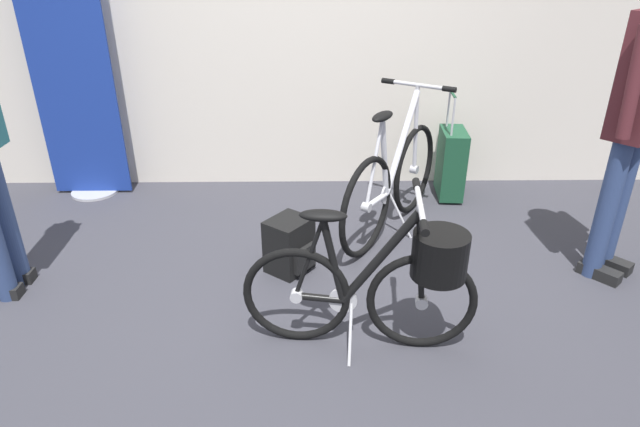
# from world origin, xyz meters

# --- Properties ---
(ground_plane) EXTENTS (7.40, 7.40, 0.00)m
(ground_plane) POSITION_xyz_m (0.00, 0.00, 0.00)
(ground_plane) COLOR #38383F
(back_wall) EXTENTS (7.40, 0.10, 2.85)m
(back_wall) POSITION_xyz_m (0.00, 2.05, 1.43)
(back_wall) COLOR silver
(back_wall) RESTS_ON ground_plane
(floor_banner_stand) EXTENTS (0.60, 0.36, 1.91)m
(floor_banner_stand) POSITION_xyz_m (-1.68, 1.79, 0.87)
(floor_banner_stand) COLOR #B7B7BC
(floor_banner_stand) RESTS_ON ground_plane
(folding_bike_foreground) EXTENTS (1.14, 0.53, 0.80)m
(folding_bike_foreground) POSITION_xyz_m (0.43, -0.09, 0.39)
(folding_bike_foreground) COLOR black
(folding_bike_foreground) RESTS_ON ground_plane
(display_bike_left) EXTENTS (0.80, 1.20, 0.98)m
(display_bike_left) POSITION_xyz_m (0.62, 1.12, 0.37)
(display_bike_left) COLOR black
(display_bike_left) RESTS_ON ground_plane
(visitor_near_wall) EXTENTS (0.42, 0.39, 1.76)m
(visitor_near_wall) POSITION_xyz_m (1.83, 0.58, 1.02)
(visitor_near_wall) COLOR navy
(visitor_near_wall) RESTS_ON ground_plane
(rolling_suitcase) EXTENTS (0.21, 0.37, 0.83)m
(rolling_suitcase) POSITION_xyz_m (1.16, 1.69, 0.28)
(rolling_suitcase) COLOR #19472D
(rolling_suitcase) RESTS_ON ground_plane
(backpack_on_floor) EXTENTS (0.32, 0.33, 0.34)m
(backpack_on_floor) POSITION_xyz_m (-0.06, 0.61, 0.17)
(backpack_on_floor) COLOR black
(backpack_on_floor) RESTS_ON ground_plane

